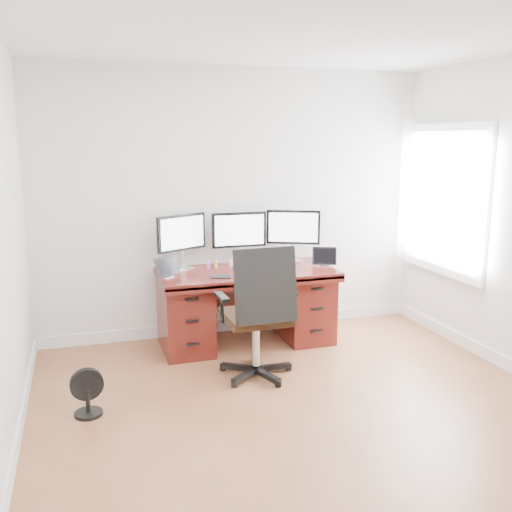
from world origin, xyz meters
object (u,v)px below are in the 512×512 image
object	(u,v)px
keyboard	(257,274)
office_chair	(258,335)
monitor_center	(239,232)
floor_fan	(87,393)
desk	(246,304)

from	to	relation	value
keyboard	office_chair	bearing A→B (deg)	-125.42
office_chair	monitor_center	distance (m)	1.30
monitor_center	keyboard	world-z (taller)	monitor_center
floor_fan	monitor_center	distance (m)	2.24
desk	monitor_center	xyz separation A→B (m)	(-0.00, 0.24, 0.68)
desk	office_chair	distance (m)	0.85
floor_fan	monitor_center	world-z (taller)	monitor_center
office_chair	monitor_center	bearing A→B (deg)	81.32
monitor_center	keyboard	bearing A→B (deg)	-83.85
monitor_center	keyboard	size ratio (longest dim) A/B	1.83
monitor_center	floor_fan	bearing A→B (deg)	-137.77
office_chair	monitor_center	size ratio (longest dim) A/B	2.10
floor_fan	monitor_center	xyz separation A→B (m)	(1.54, 1.35, 0.91)
office_chair	floor_fan	size ratio (longest dim) A/B	3.24
floor_fan	keyboard	bearing A→B (deg)	24.56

